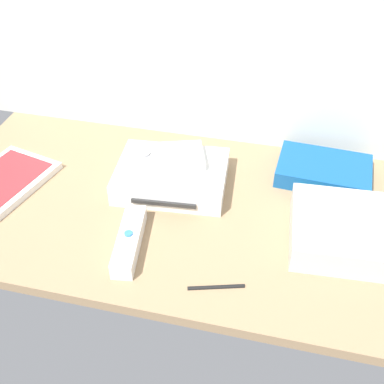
{
  "coord_description": "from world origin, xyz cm",
  "views": [
    {
      "loc": [
        15.43,
        -65.01,
        60.12
      ],
      "look_at": [
        0.0,
        0.0,
        4.0
      ],
      "focal_mm": 45.09,
      "sensor_mm": 36.0,
      "label": 1
    }
  ],
  "objects_px": {
    "remote_classic_pad": "(166,158)",
    "remote_wand": "(129,241)",
    "mini_computer": "(342,230)",
    "game_case": "(4,182)",
    "stylus_pen": "(216,286)",
    "game_console": "(172,176)",
    "network_router": "(324,171)"
  },
  "relations": [
    {
      "from": "game_console",
      "to": "mini_computer",
      "type": "xyz_separation_m",
      "value": [
        0.32,
        -0.08,
        0.0
      ]
    },
    {
      "from": "network_router",
      "to": "stylus_pen",
      "type": "relative_size",
      "value": 2.08
    },
    {
      "from": "network_router",
      "to": "remote_classic_pad",
      "type": "xyz_separation_m",
      "value": [
        -0.3,
        -0.08,
        0.04
      ]
    },
    {
      "from": "mini_computer",
      "to": "stylus_pen",
      "type": "height_order",
      "value": "mini_computer"
    },
    {
      "from": "game_case",
      "to": "remote_classic_pad",
      "type": "bearing_deg",
      "value": 29.7
    },
    {
      "from": "game_console",
      "to": "game_case",
      "type": "xyz_separation_m",
      "value": [
        -0.32,
        -0.08,
        -0.01
      ]
    },
    {
      "from": "game_case",
      "to": "remote_wand",
      "type": "relative_size",
      "value": 1.43
    },
    {
      "from": "remote_classic_pad",
      "to": "mini_computer",
      "type": "bearing_deg",
      "value": -34.54
    },
    {
      "from": "game_console",
      "to": "remote_wand",
      "type": "xyz_separation_m",
      "value": [
        -0.03,
        -0.18,
        -0.01
      ]
    },
    {
      "from": "remote_classic_pad",
      "to": "remote_wand",
      "type": "bearing_deg",
      "value": -112.01
    },
    {
      "from": "game_case",
      "to": "remote_classic_pad",
      "type": "relative_size",
      "value": 1.34
    },
    {
      "from": "game_console",
      "to": "game_case",
      "type": "bearing_deg",
      "value": -171.55
    },
    {
      "from": "game_case",
      "to": "remote_classic_pad",
      "type": "xyz_separation_m",
      "value": [
        0.31,
        0.09,
        0.05
      ]
    },
    {
      "from": "network_router",
      "to": "game_console",
      "type": "bearing_deg",
      "value": -158.66
    },
    {
      "from": "mini_computer",
      "to": "game_case",
      "type": "bearing_deg",
      "value": 179.46
    },
    {
      "from": "game_console",
      "to": "stylus_pen",
      "type": "distance_m",
      "value": 0.27
    },
    {
      "from": "remote_wand",
      "to": "remote_classic_pad",
      "type": "height_order",
      "value": "remote_classic_pad"
    },
    {
      "from": "game_case",
      "to": "network_router",
      "type": "distance_m",
      "value": 0.63
    },
    {
      "from": "mini_computer",
      "to": "network_router",
      "type": "relative_size",
      "value": 0.96
    },
    {
      "from": "remote_classic_pad",
      "to": "game_console",
      "type": "bearing_deg",
      "value": -62.83
    },
    {
      "from": "game_case",
      "to": "remote_wand",
      "type": "distance_m",
      "value": 0.31
    },
    {
      "from": "game_console",
      "to": "stylus_pen",
      "type": "height_order",
      "value": "game_console"
    },
    {
      "from": "network_router",
      "to": "remote_wand",
      "type": "height_order",
      "value": "same"
    },
    {
      "from": "mini_computer",
      "to": "network_router",
      "type": "bearing_deg",
      "value": 100.86
    },
    {
      "from": "mini_computer",
      "to": "stylus_pen",
      "type": "distance_m",
      "value": 0.24
    },
    {
      "from": "game_console",
      "to": "stylus_pen",
      "type": "bearing_deg",
      "value": -64.55
    },
    {
      "from": "game_console",
      "to": "mini_computer",
      "type": "height_order",
      "value": "mini_computer"
    },
    {
      "from": "network_router",
      "to": "stylus_pen",
      "type": "distance_m",
      "value": 0.36
    },
    {
      "from": "stylus_pen",
      "to": "mini_computer",
      "type": "bearing_deg",
      "value": 38.48
    },
    {
      "from": "mini_computer",
      "to": "network_router",
      "type": "xyz_separation_m",
      "value": [
        -0.03,
        0.17,
        -0.01
      ]
    },
    {
      "from": "game_case",
      "to": "network_router",
      "type": "xyz_separation_m",
      "value": [
        0.61,
        0.17,
        0.01
      ]
    },
    {
      "from": "remote_wand",
      "to": "remote_classic_pad",
      "type": "relative_size",
      "value": 0.94
    }
  ]
}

